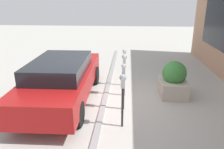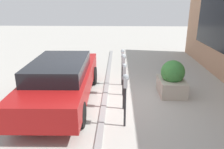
{
  "view_description": "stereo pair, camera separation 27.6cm",
  "coord_description": "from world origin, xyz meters",
  "views": [
    {
      "loc": [
        -6.21,
        -0.62,
        3.07
      ],
      "look_at": [
        0.0,
        -0.16,
        0.9
      ],
      "focal_mm": 35.0,
      "sensor_mm": 36.0,
      "label": 1
    },
    {
      "loc": [
        -6.22,
        -0.35,
        3.07
      ],
      "look_at": [
        0.0,
        -0.16,
        0.9
      ],
      "focal_mm": 35.0,
      "sensor_mm": 36.0,
      "label": 2
    }
  ],
  "objects": [
    {
      "name": "planter_box",
      "position": [
        0.64,
        -2.15,
        0.52
      ],
      "size": [
        1.1,
        0.84,
        1.17
      ],
      "color": "#B2A899",
      "rests_on": "ground_plane"
    },
    {
      "name": "curb_strip",
      "position": [
        0.0,
        0.08,
        0.02
      ],
      "size": [
        13.84,
        0.16,
        0.04
      ],
      "color": "gray",
      "rests_on": "ground_plane"
    },
    {
      "name": "parking_meter_nearest",
      "position": [
        -1.39,
        -0.52,
        1.06
      ],
      "size": [
        0.2,
        0.17,
        1.4
      ],
      "color": "#232326",
      "rests_on": "ground_plane"
    },
    {
      "name": "parking_meter_second",
      "position": [
        -0.46,
        -0.52,
        0.91
      ],
      "size": [
        0.15,
        0.13,
        1.38
      ],
      "color": "#232326",
      "rests_on": "ground_plane"
    },
    {
      "name": "ground_plane",
      "position": [
        0.0,
        0.0,
        0.0
      ],
      "size": [
        40.0,
        40.0,
        0.0
      ],
      "primitive_type": "plane",
      "color": "#ADAAA3"
    },
    {
      "name": "parking_meter_middle",
      "position": [
        0.51,
        -0.52,
        1.03
      ],
      "size": [
        0.2,
        0.17,
        1.42
      ],
      "color": "#232326",
      "rests_on": "ground_plane"
    },
    {
      "name": "parking_meter_fourth",
      "position": [
        1.4,
        -0.5,
        0.92
      ],
      "size": [
        0.16,
        0.14,
        1.37
      ],
      "color": "#232326",
      "rests_on": "ground_plane"
    },
    {
      "name": "parked_car_front",
      "position": [
        -0.01,
        1.38,
        0.74
      ],
      "size": [
        4.76,
        1.82,
        1.38
      ],
      "rotation": [
        0.0,
        0.0,
        0.02
      ],
      "color": "maroon",
      "rests_on": "ground_plane"
    }
  ]
}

